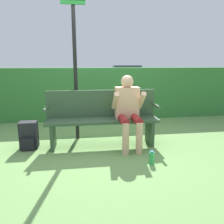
{
  "coord_description": "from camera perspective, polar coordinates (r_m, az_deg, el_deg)",
  "views": [
    {
      "loc": [
        -0.36,
        -3.69,
        1.44
      ],
      "look_at": [
        0.15,
        -0.1,
        0.64
      ],
      "focal_mm": 35.0,
      "sensor_mm": 36.0,
      "label": 1
    }
  ],
  "objects": [
    {
      "name": "ground_plane",
      "position": [
        3.98,
        -2.37,
        -8.73
      ],
      "size": [
        40.0,
        40.0,
        0.0
      ],
      "primitive_type": "plane",
      "color": "#668E4C"
    },
    {
      "name": "hedge_back",
      "position": [
        5.86,
        -4.5,
        4.9
      ],
      "size": [
        12.0,
        0.57,
        1.34
      ],
      "color": "#337033",
      "rests_on": "ground"
    },
    {
      "name": "park_bench",
      "position": [
        3.89,
        -2.54,
        -1.25
      ],
      "size": [
        1.97,
        0.42,
        0.98
      ],
      "color": "#334C33",
      "rests_on": "ground"
    },
    {
      "name": "person_seated",
      "position": [
        3.78,
        4.24,
        1.17
      ],
      "size": [
        0.55,
        0.64,
        1.25
      ],
      "color": "#DBA884",
      "rests_on": "ground"
    },
    {
      "name": "backpack",
      "position": [
        4.06,
        -20.91,
        -5.84
      ],
      "size": [
        0.29,
        0.28,
        0.47
      ],
      "color": "black",
      "rests_on": "ground"
    },
    {
      "name": "water_bottle",
      "position": [
        3.31,
        10.34,
        -11.72
      ],
      "size": [
        0.08,
        0.08,
        0.2
      ],
      "color": "green",
      "rests_on": "ground"
    },
    {
      "name": "signpost",
      "position": [
        4.15,
        -9.7,
        14.36
      ],
      "size": [
        0.43,
        0.09,
        2.76
      ],
      "color": "black",
      "rests_on": "ground"
    },
    {
      "name": "parked_car",
      "position": [
        16.78,
        3.77,
        9.77
      ],
      "size": [
        4.27,
        2.16,
        1.32
      ],
      "rotation": [
        0.0,
        0.0,
        -0.06
      ],
      "color": "#2D4784",
      "rests_on": "ground"
    }
  ]
}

